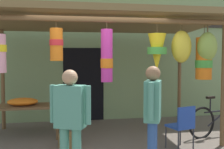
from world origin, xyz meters
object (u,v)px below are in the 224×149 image
parked_bicycle (219,120)px  vendor_in_orange (153,110)px  wicker_basket_by_table (70,140)px  passerby_at_right (70,117)px  display_table (26,109)px  folding_chair (182,124)px  flower_heap_on_table (23,102)px

parked_bicycle → vendor_in_orange: 2.75m
wicker_basket_by_table → vendor_in_orange: vendor_in_orange is taller
passerby_at_right → wicker_basket_by_table: bearing=89.6°
display_table → folding_chair: size_ratio=1.71×
display_table → wicker_basket_by_table: size_ratio=3.26×
folding_chair → vendor_in_orange: size_ratio=0.52×
folding_chair → vendor_in_orange: (-0.87, -0.86, 0.45)m
flower_heap_on_table → passerby_at_right: size_ratio=0.41×
folding_chair → vendor_in_orange: bearing=-135.3°
display_table → wicker_basket_by_table: (0.92, -0.76, -0.52)m
parked_bicycle → wicker_basket_by_table: bearing=-176.7°
display_table → vendor_in_orange: (2.13, -2.22, 0.32)m
flower_heap_on_table → passerby_at_right: passerby_at_right is taller
flower_heap_on_table → vendor_in_orange: (2.18, -2.23, 0.16)m
display_table → wicker_basket_by_table: 1.30m
flower_heap_on_table → parked_bicycle: size_ratio=0.38×
flower_heap_on_table → passerby_at_right: (0.96, -2.35, 0.14)m
parked_bicycle → passerby_at_right: passerby_at_right is taller
display_table → flower_heap_on_table: bearing=176.6°
wicker_basket_by_table → vendor_in_orange: bearing=-50.4°
folding_chair → passerby_at_right: bearing=-154.8°
vendor_in_orange → passerby_at_right: 1.23m
flower_heap_on_table → passerby_at_right: bearing=-67.7°
passerby_at_right → vendor_in_orange: bearing=5.8°
wicker_basket_by_table → parked_bicycle: (3.32, 0.19, 0.23)m
parked_bicycle → vendor_in_orange: (-2.11, -1.65, 0.60)m
parked_bicycle → flower_heap_on_table: bearing=172.4°
display_table → vendor_in_orange: vendor_in_orange is taller
flower_heap_on_table → wicker_basket_by_table: flower_heap_on_table is taller
flower_heap_on_table → parked_bicycle: bearing=-7.6°
display_table → wicker_basket_by_table: bearing=-39.5°
parked_bicycle → passerby_at_right: bearing=-151.9°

